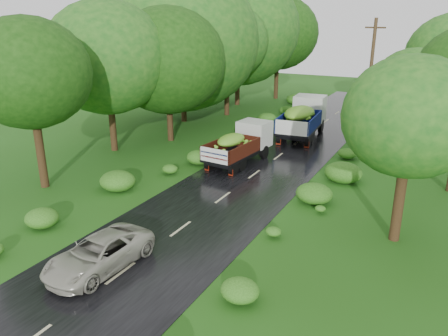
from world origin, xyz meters
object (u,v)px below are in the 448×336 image
Objects in this scene: truck_far at (304,116)px; truck_near at (241,142)px; utility_pole at (370,80)px; car at (99,253)px.

truck_near is at bearing -105.25° from truck_far.
utility_pole reaches higher than truck_near.
truck_far is 0.80× the size of utility_pole.
car is 23.84m from utility_pole.
utility_pole reaches higher than car.
car is at bearing -96.56° from truck_far.
truck_far is 5.43m from utility_pole.
car is (0.80, -13.80, -0.72)m from truck_near.
truck_far is 21.89m from car.
utility_pole is (5.15, 22.94, 3.93)m from car.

